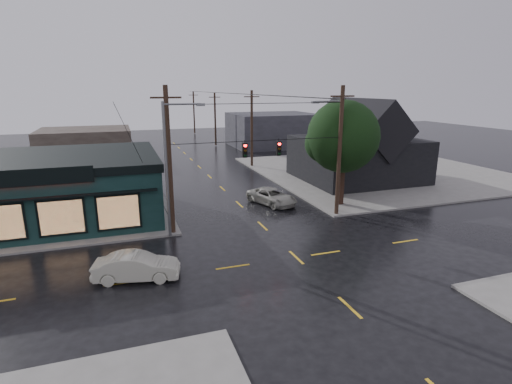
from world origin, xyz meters
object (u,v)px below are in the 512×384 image
object	(u,v)px
utility_pole_ne	(336,215)
sedan_cream	(137,267)
suv_silver	(272,197)
utility_pole_nw	(173,234)
corner_tree	(343,137)

from	to	relation	value
utility_pole_ne	sedan_cream	distance (m)	16.99
utility_pole_ne	suv_silver	size ratio (longest dim) A/B	2.05
utility_pole_nw	sedan_cream	world-z (taller)	utility_pole_nw
sedan_cream	corner_tree	bearing A→B (deg)	-50.95
corner_tree	utility_pole_nw	size ratio (longest dim) A/B	0.88
sedan_cream	suv_silver	xyz separation A→B (m)	(11.99, 10.96, -0.05)
sedan_cream	utility_pole_nw	bearing A→B (deg)	-11.16
utility_pole_nw	sedan_cream	distance (m)	6.93
corner_tree	utility_pole_ne	xyz separation A→B (m)	(-1.71, -2.43, -5.97)
utility_pole_ne	corner_tree	bearing A→B (deg)	54.96
sedan_cream	suv_silver	size ratio (longest dim) A/B	0.90
corner_tree	sedan_cream	bearing A→B (deg)	-153.41
utility_pole_nw	suv_silver	bearing A→B (deg)	26.72
sedan_cream	suv_silver	world-z (taller)	sedan_cream
utility_pole_ne	suv_silver	world-z (taller)	utility_pole_ne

